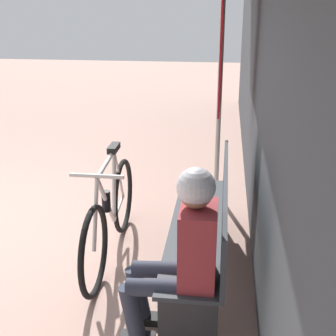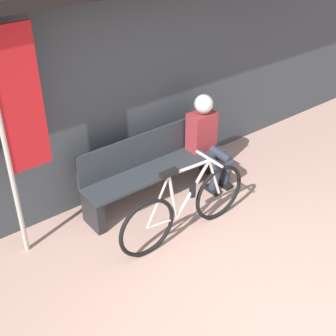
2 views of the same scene
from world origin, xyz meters
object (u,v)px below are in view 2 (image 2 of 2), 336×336
Objects in this scene: park_bench_near at (154,169)px; person_seated at (206,134)px; banner_pole at (16,120)px; bicycle at (185,207)px.

person_seated is (0.73, -0.11, 0.27)m from park_bench_near.
person_seated is 2.38m from banner_pole.
bicycle is 1.93m from banner_pole.
park_bench_near is 1.11× the size of bicycle.
park_bench_near is at bearing 77.72° from bicycle.
park_bench_near is 1.86m from banner_pole.
park_bench_near is at bearing -1.83° from banner_pole.
banner_pole reaches higher than park_bench_near.
banner_pole is at bearing 176.01° from person_seated.
bicycle is 0.71× the size of banner_pole.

